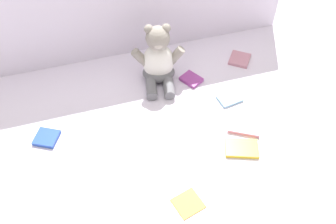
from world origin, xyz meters
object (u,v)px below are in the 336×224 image
object	(u,v)px
book_case_2	(188,203)
book_case_4	(230,99)
teddy_bear	(158,61)
book_case_3	(47,138)
book_case_6	(240,59)
book_case_5	(244,125)
book_case_0	(242,148)
book_case_1	(191,79)

from	to	relation	value
book_case_2	book_case_4	xyz separation A→B (m)	(0.34, 0.43, 0.00)
teddy_bear	book_case_3	size ratio (longest dim) A/B	3.24
book_case_3	book_case_6	distance (m)	0.98
book_case_4	book_case_5	world-z (taller)	book_case_5
book_case_2	book_case_5	world-z (taller)	book_case_5
book_case_2	book_case_6	world-z (taller)	book_case_6
book_case_0	book_case_5	xyz separation A→B (m)	(0.06, 0.11, 0.00)
book_case_5	book_case_6	bearing A→B (deg)	-171.08
book_case_2	book_case_1	bearing A→B (deg)	54.72
book_case_3	book_case_1	bearing A→B (deg)	-49.06
book_case_0	book_case_2	size ratio (longest dim) A/B	1.36
book_case_4	book_case_6	world-z (taller)	book_case_6
book_case_4	book_case_5	size ratio (longest dim) A/B	0.77
book_case_1	teddy_bear	bearing A→B (deg)	127.02
teddy_bear	book_case_5	size ratio (longest dim) A/B	2.25
book_case_2	book_case_4	bearing A→B (deg)	36.38
teddy_bear	book_case_3	world-z (taller)	teddy_bear
book_case_1	book_case_5	size ratio (longest dim) A/B	0.71
book_case_2	book_case_3	bearing A→B (deg)	120.87
book_case_0	book_case_1	world-z (taller)	book_case_1
book_case_0	book_case_1	bearing A→B (deg)	28.21
book_case_3	book_case_4	bearing A→B (deg)	-62.72
book_case_2	book_case_5	xyz separation A→B (m)	(0.34, 0.27, 0.00)
book_case_2	book_case_5	distance (m)	0.44
book_case_5	book_case_4	bearing A→B (deg)	-150.69
book_case_0	book_case_5	world-z (taller)	book_case_5
book_case_2	teddy_bear	bearing A→B (deg)	68.09
book_case_6	teddy_bear	bearing A→B (deg)	38.21
book_case_0	teddy_bear	bearing A→B (deg)	42.52
book_case_1	book_case_2	xyz separation A→B (m)	(-0.22, -0.60, -0.00)
book_case_1	book_case_0	bearing A→B (deg)	-112.33
book_case_6	book_case_4	bearing A→B (deg)	93.96
book_case_5	book_case_6	world-z (taller)	book_case_5
book_case_0	book_case_3	bearing A→B (deg)	89.43
teddy_bear	book_case_4	world-z (taller)	teddy_bear
teddy_bear	book_case_4	bearing A→B (deg)	-28.49
teddy_bear	book_case_1	distance (m)	0.18
teddy_bear	book_case_0	world-z (taller)	teddy_bear
book_case_3	book_case_6	bearing A→B (deg)	-48.79
book_case_2	book_case_4	size ratio (longest dim) A/B	0.97
book_case_1	book_case_2	size ratio (longest dim) A/B	0.95
teddy_bear	book_case_1	size ratio (longest dim) A/B	3.18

